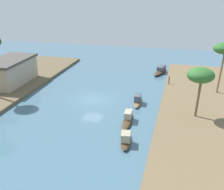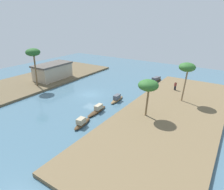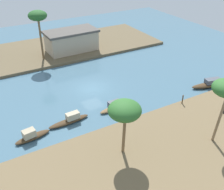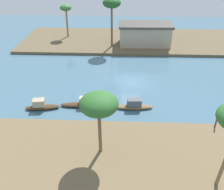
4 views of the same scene
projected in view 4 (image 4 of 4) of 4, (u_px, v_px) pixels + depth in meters
name	position (u px, v px, depth m)	size (l,w,h in m)	color
river_water	(131.00, 82.00, 30.71)	(69.18, 69.18, 0.00)	#476B7F
riverbank_left	(137.00, 183.00, 17.34)	(38.06, 13.80, 0.42)	brown
riverbank_right	(129.00, 40.00, 43.87)	(38.06, 13.80, 0.42)	brown
sampan_downstream_large	(83.00, 103.00, 25.90)	(4.63, 1.14, 1.12)	#47331E
sampan_with_red_awning	(41.00, 106.00, 25.45)	(3.68, 1.43, 1.18)	#47331E
sampan_near_left_bank	(134.00, 105.00, 25.51)	(3.97, 1.10, 1.15)	brown
mooring_post	(216.00, 122.00, 22.14)	(0.14, 0.14, 1.12)	#4C3823
palm_tree_left_near	(99.00, 105.00, 17.38)	(2.84, 2.84, 5.41)	brown
palm_tree_right_tall	(112.00, 4.00, 37.06)	(2.80, 2.80, 7.73)	brown
palm_tree_right_short	(66.00, 9.00, 42.75)	(2.08, 2.08, 5.70)	#7F6647
riverside_building	(145.00, 34.00, 40.67)	(8.89, 4.89, 3.51)	tan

